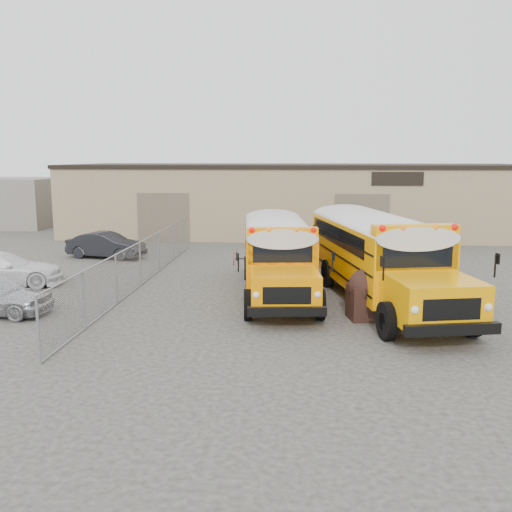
# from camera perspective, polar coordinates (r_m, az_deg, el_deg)

# --- Properties ---
(ground) EXTENTS (120.00, 120.00, 0.00)m
(ground) POSITION_cam_1_polar(r_m,az_deg,el_deg) (19.83, 3.05, -5.21)
(ground) COLOR #312F2D
(ground) RESTS_ON ground
(warehouse) EXTENTS (30.20, 10.20, 4.67)m
(warehouse) POSITION_cam_1_polar(r_m,az_deg,el_deg) (39.24, 3.98, 5.79)
(warehouse) COLOR #9A835F
(warehouse) RESTS_ON ground
(chainlink_fence) EXTENTS (0.07, 18.07, 1.81)m
(chainlink_fence) POSITION_cam_1_polar(r_m,az_deg,el_deg) (23.48, -11.50, -0.77)
(chainlink_fence) COLOR gray
(chainlink_fence) RESTS_ON ground
(distant_building_left) EXTENTS (8.00, 6.00, 3.60)m
(distant_building_left) POSITION_cam_1_polar(r_m,az_deg,el_deg) (47.03, -23.98, 4.94)
(distant_building_left) COLOR gray
(distant_building_left) RESTS_ON ground
(school_bus_left) EXTENTS (3.39, 10.02, 2.88)m
(school_bus_left) POSITION_cam_1_polar(r_m,az_deg,el_deg) (27.92, 1.47, 2.69)
(school_bus_left) COLOR #FF8F00
(school_bus_left) RESTS_ON ground
(school_bus_right) EXTENTS (4.83, 11.19, 3.18)m
(school_bus_right) POSITION_cam_1_polar(r_m,az_deg,el_deg) (27.25, 7.60, 2.80)
(school_bus_right) COLOR #FCA002
(school_bus_right) RESTS_ON ground
(tarp_bundle) EXTENTS (1.28, 1.21, 1.65)m
(tarp_bundle) POSITION_cam_1_polar(r_m,az_deg,el_deg) (18.64, 10.99, -3.68)
(tarp_bundle) COLOR black
(tarp_bundle) RESTS_ON ground
(car_white) EXTENTS (5.14, 3.13, 1.39)m
(car_white) POSITION_cam_1_polar(r_m,az_deg,el_deg) (25.13, -24.15, -1.23)
(car_white) COLOR white
(car_white) RESTS_ON ground
(car_dark) EXTENTS (4.24, 2.21, 1.33)m
(car_dark) POSITION_cam_1_polar(r_m,az_deg,el_deg) (30.42, -14.76, 1.06)
(car_dark) COLOR black
(car_dark) RESTS_ON ground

